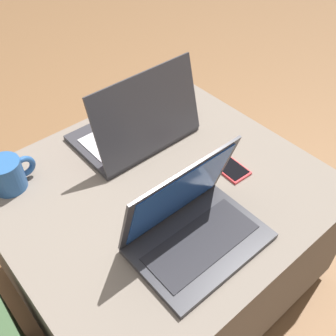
% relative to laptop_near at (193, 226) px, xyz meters
% --- Properties ---
extents(ground_plane, '(14.00, 14.00, 0.00)m').
position_rel_laptop_near_xyz_m(ground_plane, '(0.05, 0.20, -0.51)').
color(ground_plane, brown).
extents(ottoman, '(0.89, 0.81, 0.46)m').
position_rel_laptop_near_xyz_m(ottoman, '(0.05, 0.20, -0.28)').
color(ottoman, '#3D3832').
rests_on(ottoman, ground_plane).
extents(laptop_near, '(0.33, 0.23, 0.23)m').
position_rel_laptop_near_xyz_m(laptop_near, '(0.00, 0.00, 0.00)').
color(laptop_near, '#333338').
rests_on(laptop_near, ottoman).
extents(laptop_far, '(0.37, 0.25, 0.26)m').
position_rel_laptop_near_xyz_m(laptop_far, '(0.13, 0.40, 0.00)').
color(laptop_far, '#333338').
rests_on(laptop_far, ottoman).
extents(cell_phone, '(0.08, 0.14, 0.01)m').
position_rel_laptop_near_xyz_m(cell_phone, '(0.26, 0.12, -0.04)').
color(cell_phone, red).
rests_on(cell_phone, ottoman).
extents(coffee_mug, '(0.13, 0.09, 0.09)m').
position_rel_laptop_near_xyz_m(coffee_mug, '(-0.27, 0.47, -0.00)').
color(coffee_mug, '#285693').
rests_on(coffee_mug, ottoman).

